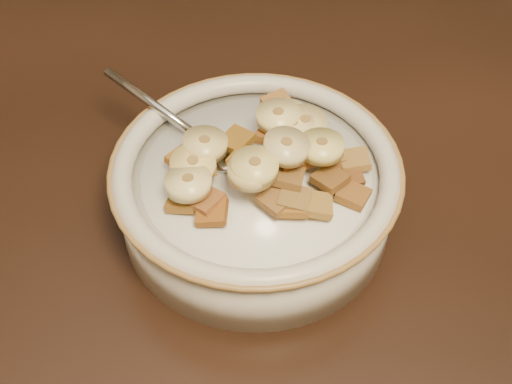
% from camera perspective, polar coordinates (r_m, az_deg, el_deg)
% --- Properties ---
extents(table, '(1.41, 0.92, 0.04)m').
position_cam_1_polar(table, '(0.52, 2.11, -8.47)').
color(table, black).
rests_on(table, floor).
extents(chair, '(0.51, 0.51, 1.00)m').
position_cam_1_polar(chair, '(1.23, 10.13, 14.91)').
color(chair, black).
rests_on(chair, floor).
extents(cereal_bowl, '(0.20, 0.20, 0.05)m').
position_cam_1_polar(cereal_bowl, '(0.52, 0.00, -0.48)').
color(cereal_bowl, '#B5AC98').
rests_on(cereal_bowl, table).
extents(milk, '(0.16, 0.16, 0.00)m').
position_cam_1_polar(milk, '(0.50, 0.00, 1.30)').
color(milk, silver).
rests_on(milk, cereal_bowl).
extents(spoon, '(0.06, 0.05, 0.01)m').
position_cam_1_polar(spoon, '(0.51, -2.80, 3.20)').
color(spoon, '#B3B9C1').
rests_on(spoon, cereal_bowl).
extents(cereal_square_0, '(0.02, 0.02, 0.01)m').
position_cam_1_polar(cereal_square_0, '(0.51, 5.22, 3.52)').
color(cereal_square_0, brown).
rests_on(cereal_square_0, milk).
extents(cereal_square_1, '(0.03, 0.03, 0.01)m').
position_cam_1_polar(cereal_square_1, '(0.50, 7.91, 2.55)').
color(cereal_square_1, olive).
rests_on(cereal_square_1, milk).
extents(cereal_square_2, '(0.03, 0.03, 0.01)m').
position_cam_1_polar(cereal_square_2, '(0.49, 3.56, 2.75)').
color(cereal_square_2, '#8E571A').
rests_on(cereal_square_2, milk).
extents(cereal_square_3, '(0.02, 0.02, 0.01)m').
position_cam_1_polar(cereal_square_3, '(0.47, 2.60, 1.24)').
color(cereal_square_3, brown).
rests_on(cereal_square_3, milk).
extents(cereal_square_4, '(0.02, 0.02, 0.01)m').
position_cam_1_polar(cereal_square_4, '(0.48, -0.80, 2.71)').
color(cereal_square_4, '#94541D').
rests_on(cereal_square_4, milk).
extents(cereal_square_5, '(0.03, 0.03, 0.01)m').
position_cam_1_polar(cereal_square_5, '(0.50, 7.29, 1.36)').
color(cereal_square_5, '#623110').
rests_on(cereal_square_5, milk).
extents(cereal_square_6, '(0.02, 0.02, 0.01)m').
position_cam_1_polar(cereal_square_6, '(0.48, 7.79, -0.25)').
color(cereal_square_6, brown).
rests_on(cereal_square_6, milk).
extents(cereal_square_7, '(0.02, 0.02, 0.01)m').
position_cam_1_polar(cereal_square_7, '(0.47, 3.10, -0.54)').
color(cereal_square_7, brown).
rests_on(cereal_square_7, milk).
extents(cereal_square_8, '(0.03, 0.03, 0.01)m').
position_cam_1_polar(cereal_square_8, '(0.54, 1.75, 7.13)').
color(cereal_square_8, olive).
rests_on(cereal_square_8, milk).
extents(cereal_square_9, '(0.02, 0.02, 0.01)m').
position_cam_1_polar(cereal_square_9, '(0.47, 4.89, -1.02)').
color(cereal_square_9, olive).
rests_on(cereal_square_9, milk).
extents(cereal_square_10, '(0.03, 0.03, 0.01)m').
position_cam_1_polar(cereal_square_10, '(0.48, -4.46, 1.96)').
color(cereal_square_10, olive).
rests_on(cereal_square_10, milk).
extents(cereal_square_11, '(0.02, 0.02, 0.01)m').
position_cam_1_polar(cereal_square_11, '(0.46, -3.55, -1.58)').
color(cereal_square_11, brown).
rests_on(cereal_square_11, milk).
extents(cereal_square_12, '(0.02, 0.02, 0.01)m').
position_cam_1_polar(cereal_square_12, '(0.48, -5.87, -0.77)').
color(cereal_square_12, brown).
rests_on(cereal_square_12, milk).
extents(cereal_square_13, '(0.03, 0.03, 0.01)m').
position_cam_1_polar(cereal_square_13, '(0.48, 5.95, 1.07)').
color(cereal_square_13, brown).
rests_on(cereal_square_13, milk).
extents(cereal_square_14, '(0.03, 0.03, 0.01)m').
position_cam_1_polar(cereal_square_14, '(0.47, 1.64, -0.58)').
color(cereal_square_14, brown).
rests_on(cereal_square_14, milk).
extents(cereal_square_15, '(0.03, 0.03, 0.01)m').
position_cam_1_polar(cereal_square_15, '(0.49, -5.73, 2.57)').
color(cereal_square_15, '#98591D').
rests_on(cereal_square_15, milk).
extents(cereal_square_16, '(0.03, 0.03, 0.01)m').
position_cam_1_polar(cereal_square_16, '(0.48, 2.53, 2.74)').
color(cereal_square_16, brown).
rests_on(cereal_square_16, milk).
extents(cereal_square_17, '(0.03, 0.03, 0.01)m').
position_cam_1_polar(cereal_square_17, '(0.49, -1.55, 4.17)').
color(cereal_square_17, brown).
rests_on(cereal_square_17, milk).
extents(cereal_square_18, '(0.02, 0.02, 0.01)m').
position_cam_1_polar(cereal_square_18, '(0.50, 1.24, 4.62)').
color(cereal_square_18, brown).
rests_on(cereal_square_18, milk).
extents(cereal_square_19, '(0.02, 0.02, 0.01)m').
position_cam_1_polar(cereal_square_19, '(0.47, 2.99, -0.96)').
color(cereal_square_19, '#996820').
rests_on(cereal_square_19, milk).
extents(cereal_square_20, '(0.03, 0.03, 0.01)m').
position_cam_1_polar(cereal_square_20, '(0.47, -4.02, -0.67)').
color(cereal_square_20, brown).
rests_on(cereal_square_20, milk).
extents(banana_slice_0, '(0.04, 0.04, 0.01)m').
position_cam_1_polar(banana_slice_0, '(0.49, -4.10, 3.83)').
color(banana_slice_0, '#CBBF79').
rests_on(banana_slice_0, milk).
extents(banana_slice_1, '(0.04, 0.04, 0.01)m').
position_cam_1_polar(banana_slice_1, '(0.46, -0.38, 1.66)').
color(banana_slice_1, '#E0C180').
rests_on(banana_slice_1, milk).
extents(banana_slice_2, '(0.04, 0.04, 0.01)m').
position_cam_1_polar(banana_slice_2, '(0.46, -0.09, 2.04)').
color(banana_slice_2, '#CEC26B').
rests_on(banana_slice_2, milk).
extents(banana_slice_3, '(0.04, 0.04, 0.01)m').
position_cam_1_polar(banana_slice_3, '(0.50, 2.93, 5.20)').
color(banana_slice_3, tan).
rests_on(banana_slice_3, milk).
extents(banana_slice_4, '(0.04, 0.04, 0.01)m').
position_cam_1_polar(banana_slice_4, '(0.47, -5.43, 0.73)').
color(banana_slice_4, '#FFF1A4').
rests_on(banana_slice_4, milk).
extents(banana_slice_5, '(0.04, 0.04, 0.01)m').
position_cam_1_polar(banana_slice_5, '(0.47, 2.45, 3.63)').
color(banana_slice_5, beige).
rests_on(banana_slice_5, milk).
extents(banana_slice_6, '(0.04, 0.04, 0.02)m').
position_cam_1_polar(banana_slice_6, '(0.48, -5.04, 2.16)').
color(banana_slice_6, '#E0C172').
rests_on(banana_slice_6, milk).
extents(banana_slice_7, '(0.04, 0.04, 0.01)m').
position_cam_1_polar(banana_slice_7, '(0.50, 3.95, 5.45)').
color(banana_slice_7, '#F1DA89').
rests_on(banana_slice_7, milk).
extents(banana_slice_8, '(0.04, 0.04, 0.01)m').
position_cam_1_polar(banana_slice_8, '(0.48, 5.27, 3.64)').
color(banana_slice_8, '#F0DC7B').
rests_on(banana_slice_8, milk).
extents(banana_slice_9, '(0.04, 0.04, 0.01)m').
position_cam_1_polar(banana_slice_9, '(0.51, 2.42, 5.90)').
color(banana_slice_9, '#E4CA7A').
rests_on(banana_slice_9, milk).
extents(banana_slice_10, '(0.04, 0.04, 0.01)m').
position_cam_1_polar(banana_slice_10, '(0.50, 1.78, 6.06)').
color(banana_slice_10, '#FEDE8C').
rests_on(banana_slice_10, milk).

